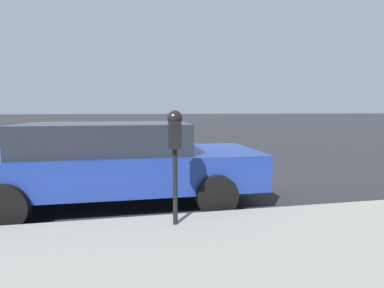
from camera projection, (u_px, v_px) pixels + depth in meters
name	position (u px, v px, depth m)	size (l,w,h in m)	color
ground_plane	(112.00, 189.00, 6.15)	(220.00, 220.00, 0.00)	#2B2B2D
parking_meter	(175.00, 138.00, 3.69)	(0.21, 0.19, 1.44)	black
car_blue	(117.00, 161.00, 5.10)	(2.07, 4.75, 1.39)	navy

